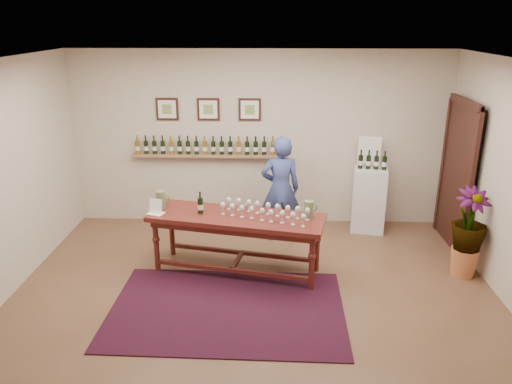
{
  "coord_description": "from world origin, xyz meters",
  "views": [
    {
      "loc": [
        0.19,
        -5.3,
        3.24
      ],
      "look_at": [
        0.0,
        0.8,
        1.1
      ],
      "focal_mm": 35.0,
      "sensor_mm": 36.0,
      "label": 1
    }
  ],
  "objects_px": {
    "tasting_table": "(236,224)",
    "potted_plant": "(468,233)",
    "display_pedestal": "(369,199)",
    "person": "(280,189)"
  },
  "relations": [
    {
      "from": "tasting_table",
      "to": "display_pedestal",
      "type": "xyz_separation_m",
      "value": [
        2.01,
        1.49,
        -0.18
      ]
    },
    {
      "from": "tasting_table",
      "to": "potted_plant",
      "type": "relative_size",
      "value": 2.29
    },
    {
      "from": "tasting_table",
      "to": "potted_plant",
      "type": "distance_m",
      "value": 3.0
    },
    {
      "from": "person",
      "to": "tasting_table",
      "type": "bearing_deg",
      "value": 54.35
    },
    {
      "from": "tasting_table",
      "to": "display_pedestal",
      "type": "relative_size",
      "value": 2.34
    },
    {
      "from": "tasting_table",
      "to": "display_pedestal",
      "type": "height_order",
      "value": "display_pedestal"
    },
    {
      "from": "display_pedestal",
      "to": "potted_plant",
      "type": "relative_size",
      "value": 0.98
    },
    {
      "from": "tasting_table",
      "to": "potted_plant",
      "type": "bearing_deg",
      "value": 11.7
    },
    {
      "from": "tasting_table",
      "to": "potted_plant",
      "type": "xyz_separation_m",
      "value": [
        3.0,
        -0.02,
        -0.08
      ]
    },
    {
      "from": "display_pedestal",
      "to": "person",
      "type": "bearing_deg",
      "value": -163.42
    }
  ]
}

